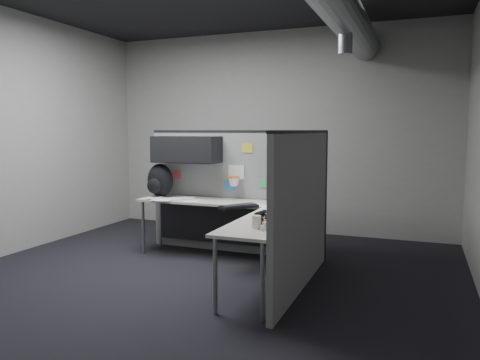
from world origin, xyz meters
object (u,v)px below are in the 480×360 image
at_px(desk, 234,215).
at_px(monitor, 290,185).
at_px(keyboard, 239,206).
at_px(backpack, 160,181).
at_px(phone, 266,218).

xyz_separation_m(desk, monitor, (0.64, 0.19, 0.37)).
relative_size(keyboard, backpack, 1.07).
height_order(keyboard, phone, phone).
distance_m(monitor, backpack, 1.86).
xyz_separation_m(keyboard, phone, (0.56, -0.69, 0.02)).
bearing_deg(desk, phone, -51.29).
height_order(desk, keyboard, keyboard).
distance_m(monitor, phone, 1.06).
relative_size(keyboard, phone, 1.96).
bearing_deg(keyboard, desk, 116.97).
height_order(keyboard, backpack, backpack).
bearing_deg(keyboard, phone, -60.85).
bearing_deg(phone, backpack, 162.20).
bearing_deg(monitor, backpack, -172.72).
xyz_separation_m(monitor, backpack, (-1.85, 0.12, -0.03)).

